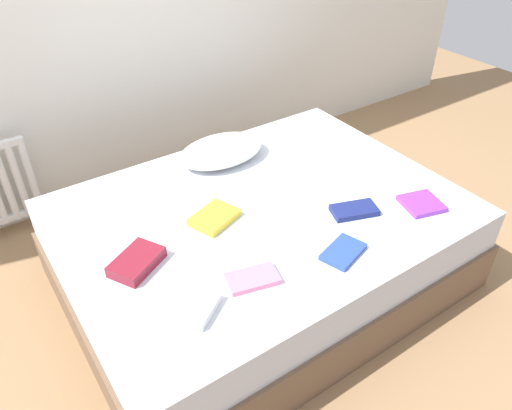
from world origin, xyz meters
TOP-DOWN VIEW (x-y plane):
  - ground_plane at (0.00, 0.00)m, footprint 8.00×8.00m
  - bed at (0.00, 0.00)m, footprint 2.00×1.50m
  - pillow at (0.07, 0.51)m, footprint 0.51×0.33m
  - textbook_pink at (-0.33, -0.41)m, footprint 0.24×0.17m
  - textbook_navy at (0.35, -0.30)m, footprint 0.25×0.19m
  - textbook_yellow at (-0.25, 0.04)m, footprint 0.26×0.23m
  - textbook_purple at (0.67, -0.45)m, footprint 0.23×0.23m
  - textbook_blue at (0.10, -0.50)m, footprint 0.24×0.19m
  - textbook_maroon at (-0.69, -0.05)m, footprint 0.28×0.25m
  - textbook_white at (-0.60, -0.42)m, footprint 0.23×0.22m

SIDE VIEW (x-z plane):
  - ground_plane at x=0.00m, z-range 0.00..0.00m
  - bed at x=0.00m, z-range 0.00..0.50m
  - textbook_blue at x=0.10m, z-range 0.50..0.52m
  - textbook_pink at x=-0.33m, z-range 0.50..0.52m
  - textbook_purple at x=0.67m, z-range 0.50..0.53m
  - textbook_navy at x=0.35m, z-range 0.50..0.53m
  - textbook_yellow at x=-0.25m, z-range 0.50..0.54m
  - textbook_white at x=-0.60m, z-range 0.50..0.54m
  - textbook_maroon at x=-0.69m, z-range 0.50..0.55m
  - pillow at x=0.07m, z-range 0.50..0.62m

